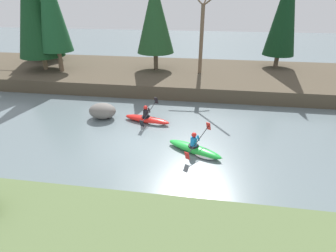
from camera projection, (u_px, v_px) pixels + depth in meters
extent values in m
plane|color=slate|center=(135.00, 145.00, 12.60)|extent=(90.00, 90.00, 0.00)
cube|color=#4C4233|center=(168.00, 75.00, 21.79)|extent=(44.00, 9.05, 0.95)
cylinder|color=brown|center=(48.00, 54.00, 24.74)|extent=(0.36, 0.36, 1.11)
cone|color=#1E4723|center=(41.00, 19.00, 23.37)|extent=(3.54, 3.54, 4.98)
cylinder|color=#7A664C|center=(45.00, 63.00, 21.49)|extent=(0.36, 0.36, 1.08)
cone|color=#143D1E|center=(33.00, 7.00, 19.60)|extent=(3.44, 3.44, 7.33)
cylinder|color=brown|center=(60.00, 61.00, 20.84)|extent=(0.36, 0.36, 1.59)
cone|color=#194C28|center=(50.00, 3.00, 18.95)|extent=(2.36, 2.36, 6.83)
cylinder|color=brown|center=(156.00, 61.00, 21.43)|extent=(0.36, 0.36, 1.37)
cone|color=#1E4723|center=(155.00, 16.00, 19.91)|extent=(2.94, 2.94, 5.42)
cylinder|color=brown|center=(276.00, 61.00, 22.20)|extent=(0.36, 0.36, 1.01)
cone|color=#0F3319|center=(286.00, 8.00, 20.34)|extent=(2.52, 2.52, 7.24)
cylinder|color=brown|center=(41.00, 31.00, 24.35)|extent=(0.28, 0.28, 5.03)
cylinder|color=brown|center=(201.00, 40.00, 19.63)|extent=(0.28, 0.28, 5.00)
ellipsoid|color=green|center=(194.00, 149.00, 11.98)|extent=(2.69, 1.73, 0.34)
cone|color=green|center=(219.00, 157.00, 11.34)|extent=(0.40, 0.33, 0.20)
cylinder|color=black|center=(193.00, 146.00, 11.94)|extent=(0.64, 0.64, 0.08)
cylinder|color=#1984CC|center=(194.00, 141.00, 11.83)|extent=(0.40, 0.40, 0.42)
sphere|color=red|center=(194.00, 135.00, 11.68)|extent=(0.31, 0.31, 0.23)
cylinder|color=#1984CC|center=(198.00, 138.00, 11.91)|extent=(0.18, 0.24, 0.35)
cylinder|color=#1984CC|center=(193.00, 142.00, 11.56)|extent=(0.18, 0.24, 0.35)
cylinder|color=black|center=(198.00, 140.00, 11.65)|extent=(0.88, 1.73, 0.65)
cube|color=red|center=(208.00, 126.00, 12.21)|extent=(0.25, 0.23, 0.41)
cube|color=red|center=(187.00, 156.00, 11.09)|extent=(0.25, 0.23, 0.41)
ellipsoid|color=white|center=(205.00, 154.00, 11.74)|extent=(1.30, 1.11, 0.18)
ellipsoid|color=red|center=(147.00, 119.00, 14.82)|extent=(2.77, 1.20, 0.34)
cone|color=red|center=(167.00, 123.00, 14.40)|extent=(0.39, 0.27, 0.20)
cylinder|color=black|center=(146.00, 117.00, 14.77)|extent=(0.58, 0.58, 0.08)
cylinder|color=black|center=(146.00, 113.00, 14.65)|extent=(0.36, 0.36, 0.42)
sphere|color=red|center=(145.00, 108.00, 14.51)|extent=(0.28, 0.28, 0.23)
cylinder|color=black|center=(149.00, 110.00, 14.78)|extent=(0.14, 0.24, 0.35)
cylinder|color=black|center=(145.00, 113.00, 14.38)|extent=(0.14, 0.24, 0.35)
cylinder|color=black|center=(149.00, 111.00, 14.52)|extent=(0.47, 1.87, 0.65)
cube|color=black|center=(156.00, 100.00, 15.17)|extent=(0.23, 0.20, 0.41)
cube|color=black|center=(142.00, 123.00, 13.87)|extent=(0.23, 0.20, 0.41)
ellipsoid|color=white|center=(156.00, 122.00, 14.67)|extent=(1.23, 0.93, 0.18)
ellipsoid|color=slate|center=(102.00, 111.00, 15.20)|extent=(1.57, 1.23, 0.89)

